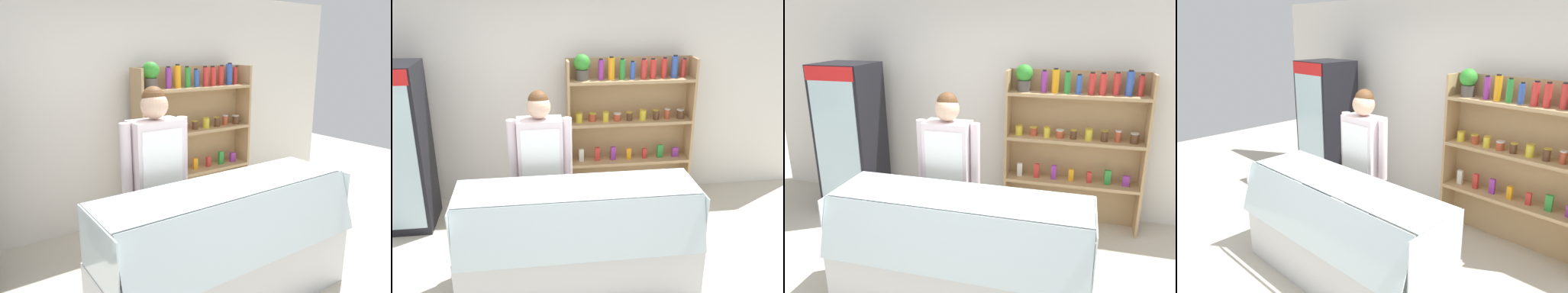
{
  "view_description": "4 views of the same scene",
  "coord_description": "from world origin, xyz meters",
  "views": [
    {
      "loc": [
        -1.77,
        -1.97,
        2.0
      ],
      "look_at": [
        0.16,
        0.83,
        1.15
      ],
      "focal_mm": 35.0,
      "sensor_mm": 36.0,
      "label": 1
    },
    {
      "loc": [
        -0.38,
        -3.21,
        2.66
      ],
      "look_at": [
        0.15,
        0.72,
        1.16
      ],
      "focal_mm": 40.0,
      "sensor_mm": 36.0,
      "label": 2
    },
    {
      "loc": [
        0.86,
        -2.47,
        2.31
      ],
      "look_at": [
        -0.03,
        0.83,
        1.21
      ],
      "focal_mm": 35.0,
      "sensor_mm": 36.0,
      "label": 3
    },
    {
      "loc": [
        2.35,
        -1.89,
        2.3
      ],
      "look_at": [
        -0.26,
        0.8,
        1.14
      ],
      "focal_mm": 35.0,
      "sensor_mm": 36.0,
      "label": 4
    }
  ],
  "objects": [
    {
      "name": "shelving_unit",
      "position": [
        0.79,
        1.83,
        1.06
      ],
      "size": [
        1.55,
        0.29,
        1.9
      ],
      "color": "tan",
      "rests_on": "ground"
    },
    {
      "name": "deli_display_case",
      "position": [
        -0.02,
        0.12,
        0.31
      ],
      "size": [
        2.12,
        0.76,
        1.01
      ],
      "color": "silver",
      "rests_on": "ground"
    },
    {
      "name": "back_wall",
      "position": [
        0.0,
        2.13,
        1.35
      ],
      "size": [
        6.8,
        0.1,
        2.7
      ],
      "primitive_type": "cube",
      "color": "white",
      "rests_on": "ground"
    },
    {
      "name": "shop_clerk",
      "position": [
        -0.31,
        0.72,
        1.03
      ],
      "size": [
        0.62,
        0.25,
        1.73
      ],
      "color": "#2D2D38",
      "rests_on": "ground"
    }
  ]
}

